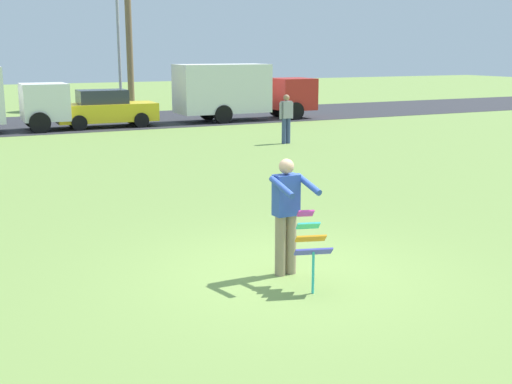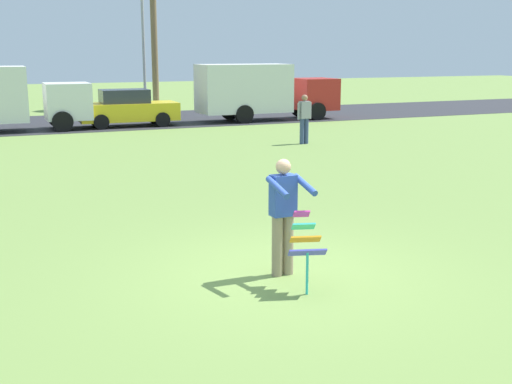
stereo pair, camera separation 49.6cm
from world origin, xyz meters
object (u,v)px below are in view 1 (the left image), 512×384
Objects in this scene: kite_held at (311,240)px; parked_truck_red_cab at (238,90)px; parked_car_yellow at (105,109)px; person_kite_flyer at (287,212)px; streetlight_pole at (118,36)px; person_walker_far at (286,117)px.

parked_truck_red_cab is (8.31, 20.78, 0.71)m from kite_held.
person_kite_flyer is at bearing -95.84° from parked_car_yellow.
streetlight_pole is at bearing 80.72° from kite_held.
parked_car_yellow is 2.45× the size of person_walker_far.
person_walker_far reaches higher than parked_car_yellow.
person_kite_flyer is 0.72m from kite_held.
parked_truck_red_cab is (8.31, 20.10, 0.46)m from person_kite_flyer.
parked_truck_red_cab is 8.01m from person_walker_far.
parked_car_yellow is at bearing 84.37° from kite_held.
kite_held is at bearing -95.63° from parked_car_yellow.
person_walker_far is at bearing -82.65° from streetlight_pole.
person_kite_flyer is at bearing 90.63° from kite_held.
parked_truck_red_cab reaches higher than person_walker_far.
person_walker_far is (-1.69, -7.82, -0.48)m from parked_truck_red_cab.
parked_car_yellow is at bearing 179.99° from parked_truck_red_cab.
streetlight_pole is at bearing 80.48° from person_kite_flyer.
parked_truck_red_cab is at bearing 67.53° from person_kite_flyer.
person_walker_far is at bearing 61.65° from person_kite_flyer.
parked_car_yellow is at bearing 84.16° from person_kite_flyer.
parked_truck_red_cab is 3.88× the size of person_walker_far.
streetlight_pole reaches higher than kite_held.
streetlight_pole is (-3.67, 7.57, 2.59)m from parked_truck_red_cab.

